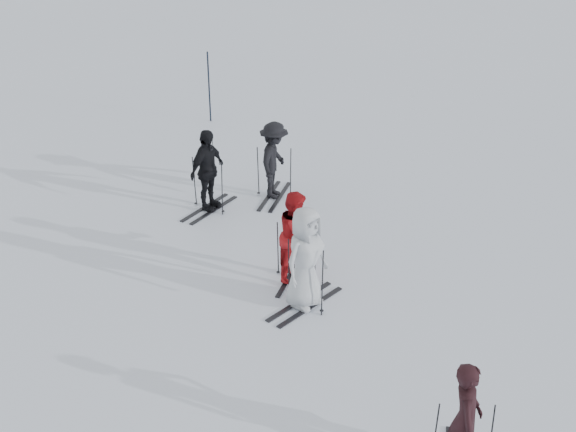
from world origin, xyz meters
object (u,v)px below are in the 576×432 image
object	(u,v)px
skier_near_dark	(465,420)
piste_marker	(209,87)
skier_uphill_left	(207,171)
skier_red	(297,237)
skier_grey	(305,259)
skier_uphill_far	(274,161)

from	to	relation	value
skier_near_dark	piste_marker	distance (m)	15.29
skier_uphill_left	piste_marker	xyz separation A→B (m)	(-1.28, 6.28, 0.13)
skier_red	skier_grey	world-z (taller)	skier_grey
skier_red	piste_marker	world-z (taller)	piste_marker
skier_uphill_far	piste_marker	world-z (taller)	piste_marker
skier_near_dark	skier_uphill_left	xyz separation A→B (m)	(-5.09, 7.62, 0.11)
skier_near_dark	skier_uphill_far	xyz separation A→B (m)	(-3.63, 8.49, 0.08)
skier_near_dark	skier_uphill_left	world-z (taller)	skier_uphill_left
skier_near_dark	skier_grey	size ratio (longest dim) A/B	0.88
skier_grey	piste_marker	bearing A→B (deg)	57.06
skier_near_dark	skier_red	size ratio (longest dim) A/B	0.95
skier_near_dark	skier_red	bearing A→B (deg)	34.49
skier_near_dark	skier_red	distance (m)	5.49
skier_near_dark	skier_uphill_left	size ratio (longest dim) A/B	0.89
skier_near_dark	skier_uphill_far	size ratio (longest dim) A/B	0.92
skier_red	skier_near_dark	bearing A→B (deg)	-139.38
skier_uphill_left	skier_grey	bearing A→B (deg)	-120.12
skier_red	piste_marker	xyz separation A→B (m)	(-3.65, 9.13, 0.19)
skier_red	skier_uphill_left	size ratio (longest dim) A/B	0.94
skier_near_dark	skier_grey	bearing A→B (deg)	37.69
skier_uphill_left	skier_red	bearing A→B (deg)	-114.96
skier_uphill_left	piste_marker	bearing A→B (deg)	36.81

